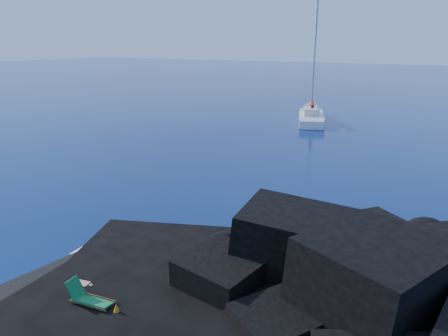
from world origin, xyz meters
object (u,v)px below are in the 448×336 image
object	(u,v)px
deck_chair	(92,296)
sunbather	(81,285)
sailboat	(311,122)
marker_cone	(117,311)

from	to	relation	value
deck_chair	sunbather	xyz separation A→B (m)	(-1.52, 0.75, -0.41)
sailboat	sunbather	bearing A→B (deg)	-102.90
sailboat	marker_cone	xyz separation A→B (m)	(8.66, -43.52, 0.65)
sailboat	deck_chair	size ratio (longest dim) A/B	8.68
deck_chair	sunbather	bearing A→B (deg)	145.68
sailboat	deck_chair	distance (m)	44.25
sunbather	marker_cone	world-z (taller)	marker_cone
sailboat	sunbather	size ratio (longest dim) A/B	7.90
deck_chair	sunbather	distance (m)	1.74
marker_cone	sunbather	bearing A→B (deg)	165.65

